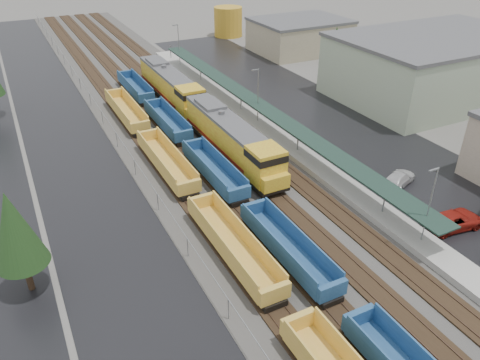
# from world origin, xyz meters

# --- Properties ---
(ballast_strip) EXTENTS (20.00, 160.00, 0.08)m
(ballast_strip) POSITION_xyz_m (0.00, 60.00, 0.04)
(ballast_strip) COLOR #302D2B
(ballast_strip) RESTS_ON ground
(trackbed) EXTENTS (14.60, 160.00, 0.22)m
(trackbed) POSITION_xyz_m (-0.00, 60.00, 0.16)
(trackbed) COLOR black
(trackbed) RESTS_ON ground
(west_parking_lot) EXTENTS (10.00, 160.00, 0.02)m
(west_parking_lot) POSITION_xyz_m (-15.00, 60.00, 0.01)
(west_parking_lot) COLOR black
(west_parking_lot) RESTS_ON ground
(east_commuter_lot) EXTENTS (16.00, 100.00, 0.02)m
(east_commuter_lot) POSITION_xyz_m (19.00, 50.00, 0.01)
(east_commuter_lot) COLOR black
(east_commuter_lot) RESTS_ON ground
(station_platform) EXTENTS (3.00, 80.00, 8.00)m
(station_platform) POSITION_xyz_m (9.50, 50.01, 0.73)
(station_platform) COLOR #9E9B93
(station_platform) RESTS_ON ground
(chainlink_fence) EXTENTS (0.08, 160.04, 2.02)m
(chainlink_fence) POSITION_xyz_m (-9.50, 58.44, 1.61)
(chainlink_fence) COLOR gray
(chainlink_fence) RESTS_ON ground
(industrial_buildings) EXTENTS (32.52, 75.30, 9.50)m
(industrial_buildings) POSITION_xyz_m (37.76, 45.85, 4.25)
(industrial_buildings) COLOR tan
(industrial_buildings) RESTS_ON ground
(tree_west_near) EXTENTS (3.96, 3.96, 9.00)m
(tree_west_near) POSITION_xyz_m (-22.00, 30.00, 5.82)
(tree_west_near) COLOR #332316
(tree_west_near) RESTS_ON ground
(tree_east) EXTENTS (4.40, 4.40, 10.00)m
(tree_east) POSITION_xyz_m (28.00, 58.00, 6.47)
(tree_east) COLOR #332316
(tree_east) RESTS_ON ground
(locomotive_lead) EXTENTS (3.34, 22.02, 4.98)m
(locomotive_lead) POSITION_xyz_m (2.00, 42.56, 2.63)
(locomotive_lead) COLOR black
(locomotive_lead) RESTS_ON ground
(locomotive_trail) EXTENTS (3.34, 22.02, 4.98)m
(locomotive_trail) POSITION_xyz_m (2.00, 63.56, 2.63)
(locomotive_trail) COLOR black
(locomotive_trail) RESTS_ON ground
(well_string_yellow) EXTENTS (2.64, 82.80, 2.34)m
(well_string_yellow) POSITION_xyz_m (-6.00, 26.35, 1.17)
(well_string_yellow) COLOR gold
(well_string_yellow) RESTS_ON ground
(well_string_blue) EXTENTS (2.56, 89.59, 2.27)m
(well_string_blue) POSITION_xyz_m (-2.00, 31.55, 1.14)
(well_string_blue) COLOR navy
(well_string_blue) RESTS_ON ground
(storage_tank) EXTENTS (6.51, 6.51, 6.51)m
(storage_tank) POSITION_xyz_m (28.62, 98.76, 3.26)
(storage_tank) COLOR gold
(storage_tank) RESTS_ON ground
(parked_car_east_b) EXTENTS (3.42, 6.11, 1.62)m
(parked_car_east_b) POSITION_xyz_m (14.35, 20.69, 0.81)
(parked_car_east_b) COLOR maroon
(parked_car_east_b) RESTS_ON ground
(parked_car_east_c) EXTENTS (3.86, 5.58, 1.50)m
(parked_car_east_c) POSITION_xyz_m (15.37, 28.98, 0.75)
(parked_car_east_c) COLOR beige
(parked_car_east_c) RESTS_ON ground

